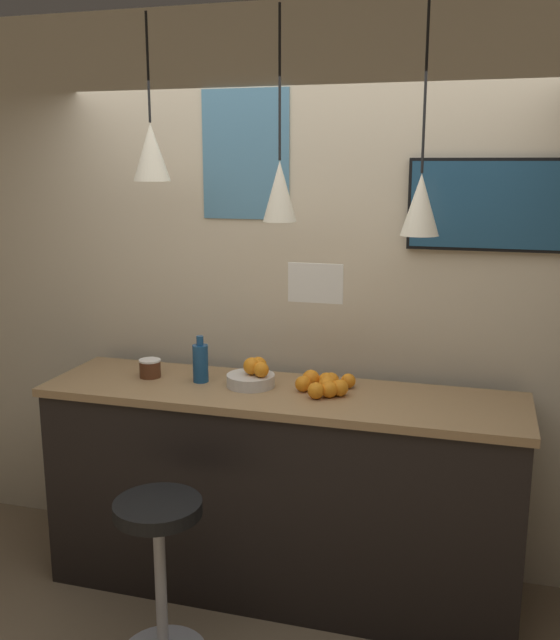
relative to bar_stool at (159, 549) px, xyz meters
The scene contains 13 objects.
back_wall 1.46m from the bar_stool, 71.81° to the left, with size 8.00×0.06×2.90m.
service_counter 0.73m from the bar_stool, 61.61° to the left, with size 2.34×0.61×1.05m.
bar_stool is the anchor object (origin of this frame).
fruit_bowl 0.92m from the bar_stool, 73.68° to the left, with size 0.24×0.24×0.14m.
orange_pile 1.06m from the bar_stool, 50.66° to the left, with size 0.27×0.28×0.09m.
juice_bottle 0.93m from the bar_stool, 96.21° to the left, with size 0.08×0.08×0.24m.
spread_jar 0.96m from the bar_stool, 117.45° to the left, with size 0.11×0.11×0.09m.
pendant_lamp_left 1.80m from the bar_stool, 113.72° to the left, with size 0.18×0.18×0.76m.
pendant_lamp_middle 1.66m from the bar_stool, 61.43° to the left, with size 0.15×0.15×0.94m.
pendant_lamp_right 1.86m from the bar_stool, 33.19° to the left, with size 0.17×0.17×0.98m.
mounted_tv 2.15m from the bar_stool, 38.63° to the left, with size 0.75×0.04×0.43m.
hanging_menu_board 1.32m from the bar_stool, 36.24° to the left, with size 0.24×0.01×0.17m.
wall_poster 1.94m from the bar_stool, 86.91° to the left, with size 0.46×0.01×0.65m.
Camera 1 is at (0.91, -2.41, 2.13)m, focal length 40.00 mm.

